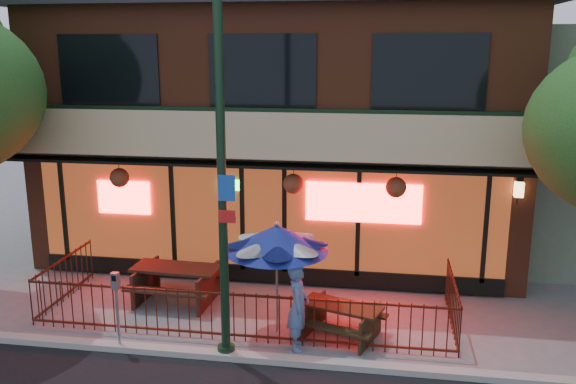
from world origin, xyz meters
name	(u,v)px	position (x,y,z in m)	size (l,w,h in m)	color
ground	(232,345)	(0.00, 0.00, 0.00)	(80.00, 80.00, 0.00)	gray
curb	(225,355)	(0.00, -0.50, 0.06)	(80.00, 0.25, 0.12)	#999993
restaurant_building	(290,97)	(0.00, 7.11, 4.13)	(12.96, 9.49, 8.05)	brown
patio_fence	(237,304)	(0.00, 0.50, 0.63)	(8.44, 2.62, 1.00)	#3E170D
street_light	(222,189)	(0.00, -0.40, 3.15)	(0.43, 0.32, 7.00)	black
picnic_table_left	(176,279)	(-1.70, 1.81, 0.53)	(1.99, 1.57, 0.81)	#381D14
picnic_table_right	(341,316)	(2.02, 0.70, 0.44)	(1.85, 1.62, 0.66)	#322311
patio_umbrella	(277,238)	(0.75, 0.70, 1.95)	(2.00, 1.99, 2.28)	gray
pedestrian	(298,307)	(1.26, 0.10, 0.84)	(0.61, 0.40, 1.68)	#4F6D9F
parking_meter_near	(116,298)	(-2.03, -0.48, 1.03)	(0.14, 0.13, 1.53)	#9FA2A8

